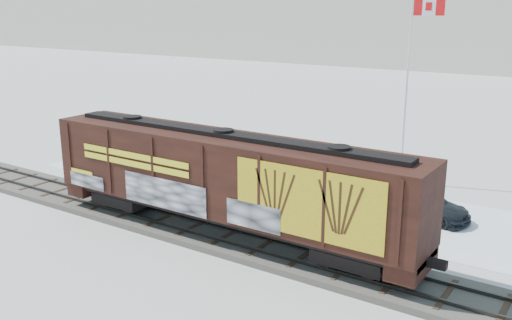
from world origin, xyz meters
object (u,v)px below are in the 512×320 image
Objects in this scene: hopper_railcar at (224,177)px; car_white at (272,184)px; car_dark at (424,204)px; flagpole at (406,117)px; car_silver at (204,163)px.

hopper_railcar is 7.05m from car_white.
car_dark is (6.67, 8.08, -2.33)m from hopper_railcar.
hopper_railcar is at bearing -151.64° from car_white.
car_white is 8.34m from car_dark.
car_white is 0.91× the size of car_dark.
flagpole is at bearing 42.50° from car_dark.
flagpole is 2.65× the size of car_silver.
car_dark is at bearing -59.80° from flagpole.
car_silver is (-11.27, -5.31, -3.37)m from flagpole.
car_dark is at bearing -67.60° from car_silver.
flagpole is (3.70, 13.19, 1.06)m from hopper_railcar.
car_white reaches higher than car_silver.
flagpole is at bearing -43.18° from car_silver.
car_white reaches higher than car_dark.
car_silver is 0.88× the size of car_dark.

